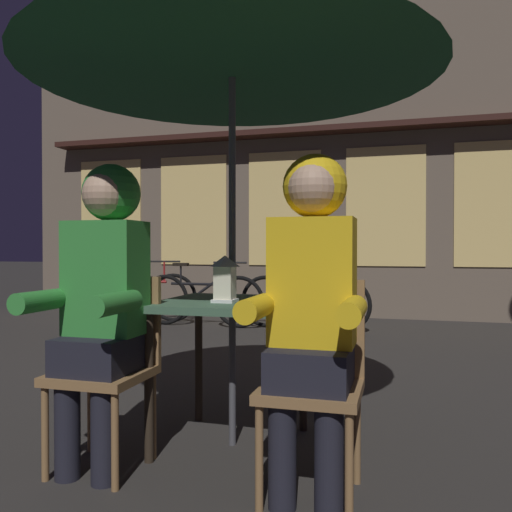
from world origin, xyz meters
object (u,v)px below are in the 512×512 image
patio_umbrella (232,40)px  chair_right (314,372)px  bicycle_nearest (136,296)px  cafe_table (232,320)px  bicycle_second (201,299)px  person_left_hooded (103,283)px  lantern (225,278)px  person_right_hooded (312,288)px  bicycle_third (303,302)px  chair_left (110,359)px

patio_umbrella → chair_right: 1.68m
bicycle_nearest → cafe_table: bearing=-55.5°
cafe_table → bicycle_second: (-1.66, 3.72, -0.29)m
person_left_hooded → bicycle_second: person_left_hooded is taller
lantern → chair_right: lantern is taller
lantern → bicycle_second: bearing=113.4°
bicycle_second → lantern: bearing=-66.6°
person_left_hooded → bicycle_second: bearing=105.9°
lantern → chair_right: size_ratio=0.27×
cafe_table → person_left_hooded: 0.67m
lantern → person_right_hooded: (0.49, -0.33, -0.01)m
bicycle_nearest → bicycle_third: size_ratio=0.99×
patio_umbrella → person_right_hooded: bearing=-41.6°
cafe_table → chair_right: size_ratio=0.85×
chair_left → person_left_hooded: (-0.00, -0.06, 0.36)m
cafe_table → patio_umbrella: patio_umbrella is taller
bicycle_third → patio_umbrella: bearing=-84.9°
chair_left → bicycle_second: 4.26m
patio_umbrella → person_left_hooded: (-0.48, -0.43, -1.21)m
bicycle_second → bicycle_third: (1.32, 0.08, 0.00)m
chair_right → bicycle_second: chair_right is taller
cafe_table → bicycle_third: 3.83m
lantern → person_left_hooded: person_left_hooded is taller
chair_right → person_right_hooded: (0.00, -0.06, 0.36)m
chair_left → person_left_hooded: bearing=-90.0°
bicycle_nearest → chair_right: bearing=-53.5°
chair_right → person_right_hooded: 0.36m
person_left_hooded → person_right_hooded: 0.96m
chair_left → bicycle_third: bearing=88.1°
person_left_hooded → bicycle_nearest: person_left_hooded is taller
lantern → bicycle_nearest: 4.85m
chair_left → chair_right: bearing=0.0°
chair_left → patio_umbrella: bearing=37.5°
chair_left → person_left_hooded: person_left_hooded is taller
person_right_hooded → bicycle_second: bearing=117.3°
person_right_hooded → bicycle_second: 4.69m
person_right_hooded → bicycle_third: 4.34m
lantern → chair_left: (-0.47, -0.27, -0.37)m
cafe_table → bicycle_third: size_ratio=0.44×
person_left_hooded → person_right_hooded: bearing=0.0°
bicycle_second → bicycle_third: size_ratio=1.00×
lantern → person_right_hooded: bearing=-34.1°
chair_left → person_right_hooded: (0.96, -0.06, 0.36)m
cafe_table → person_right_hooded: 0.67m
bicycle_second → chair_left: bearing=-73.9°
chair_left → person_right_hooded: person_right_hooded is taller
cafe_table → chair_left: chair_left is taller
lantern → person_left_hooded: size_ratio=0.17×
chair_right → bicycle_second: (-2.14, 4.09, -0.14)m
patio_umbrella → chair_left: bearing=-142.5°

